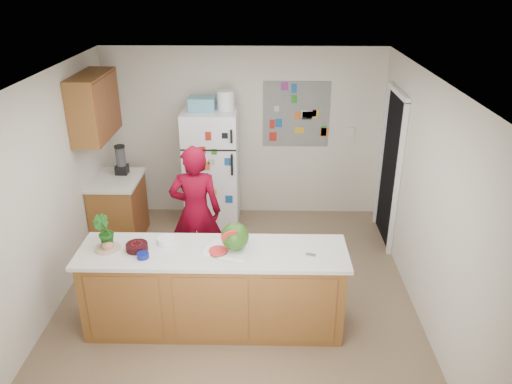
{
  "coord_description": "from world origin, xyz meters",
  "views": [
    {
      "loc": [
        0.32,
        -4.75,
        3.48
      ],
      "look_at": [
        0.22,
        0.2,
        1.24
      ],
      "focal_mm": 35.0,
      "sensor_mm": 36.0,
      "label": 1
    }
  ],
  "objects_px": {
    "person": "(196,212)",
    "watermelon": "(235,236)",
    "refrigerator": "(212,168)",
    "cherry_bowl": "(137,247)"
  },
  "relations": [
    {
      "from": "watermelon",
      "to": "cherry_bowl",
      "type": "bearing_deg",
      "value": -178.36
    },
    {
      "from": "refrigerator",
      "to": "person",
      "type": "xyz_separation_m",
      "value": [
        -0.05,
        -1.37,
        -0.02
      ]
    },
    {
      "from": "watermelon",
      "to": "cherry_bowl",
      "type": "height_order",
      "value": "watermelon"
    },
    {
      "from": "person",
      "to": "watermelon",
      "type": "height_order",
      "value": "person"
    },
    {
      "from": "watermelon",
      "to": "refrigerator",
      "type": "bearing_deg",
      "value": 101.37
    },
    {
      "from": "person",
      "to": "watermelon",
      "type": "distance_m",
      "value": 1.14
    },
    {
      "from": "refrigerator",
      "to": "person",
      "type": "bearing_deg",
      "value": -92.2
    },
    {
      "from": "refrigerator",
      "to": "watermelon",
      "type": "relative_size",
      "value": 6.18
    },
    {
      "from": "refrigerator",
      "to": "cherry_bowl",
      "type": "bearing_deg",
      "value": -101.84
    },
    {
      "from": "refrigerator",
      "to": "cherry_bowl",
      "type": "xyz_separation_m",
      "value": [
        -0.5,
        -2.38,
        0.11
      ]
    }
  ]
}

